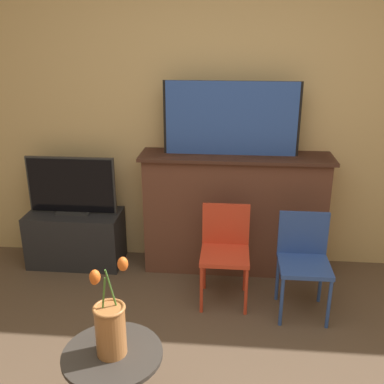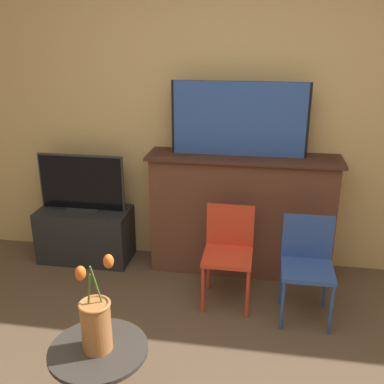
{
  "view_description": "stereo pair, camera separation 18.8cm",
  "coord_description": "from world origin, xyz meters",
  "views": [
    {
      "loc": [
        0.09,
        -1.39,
        1.87
      ],
      "look_at": [
        -0.14,
        1.14,
        0.94
      ],
      "focal_mm": 42.0,
      "sensor_mm": 36.0,
      "label": 1
    },
    {
      "loc": [
        0.27,
        -1.37,
        1.87
      ],
      "look_at": [
        -0.14,
        1.14,
        0.94
      ],
      "focal_mm": 42.0,
      "sensor_mm": 36.0,
      "label": 2
    }
  ],
  "objects": [
    {
      "name": "painting",
      "position": [
        0.08,
        1.94,
        1.24
      ],
      "size": [
        1.02,
        0.03,
        0.55
      ],
      "color": "black",
      "rests_on": "fireplace_mantel"
    },
    {
      "name": "vase_tulips",
      "position": [
        -0.41,
        0.18,
        0.67
      ],
      "size": [
        0.15,
        0.15,
        0.44
      ],
      "color": "#AD6B38",
      "rests_on": "side_table"
    },
    {
      "name": "chair_red",
      "position": [
        0.06,
        1.48,
        0.41
      ],
      "size": [
        0.34,
        0.34,
        0.7
      ],
      "color": "red",
      "rests_on": "ground"
    },
    {
      "name": "fireplace_mantel",
      "position": [
        0.12,
        1.94,
        0.5
      ],
      "size": [
        1.47,
        0.37,
        0.96
      ],
      "color": "brown",
      "rests_on": "ground"
    },
    {
      "name": "wall_back",
      "position": [
        0.0,
        2.13,
        1.35
      ],
      "size": [
        8.0,
        0.06,
        2.7
      ],
      "color": "tan",
      "rests_on": "ground"
    },
    {
      "name": "tv_monitor",
      "position": [
        -1.19,
        1.9,
        0.68
      ],
      "size": [
        0.72,
        0.12,
        0.47
      ],
      "color": "#2D2D2D",
      "rests_on": "tv_stand"
    },
    {
      "name": "tv_stand",
      "position": [
        -1.19,
        1.89,
        0.22
      ],
      "size": [
        0.76,
        0.37,
        0.45
      ],
      "color": "#232326",
      "rests_on": "ground"
    },
    {
      "name": "chair_blue",
      "position": [
        0.6,
        1.38,
        0.41
      ],
      "size": [
        0.34,
        0.34,
        0.7
      ],
      "color": "#2D4C99",
      "rests_on": "ground"
    },
    {
      "name": "side_table",
      "position": [
        -0.41,
        0.18,
        0.34
      ],
      "size": [
        0.45,
        0.45,
        0.53
      ],
      "color": "#332D28",
      "rests_on": "ground"
    }
  ]
}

